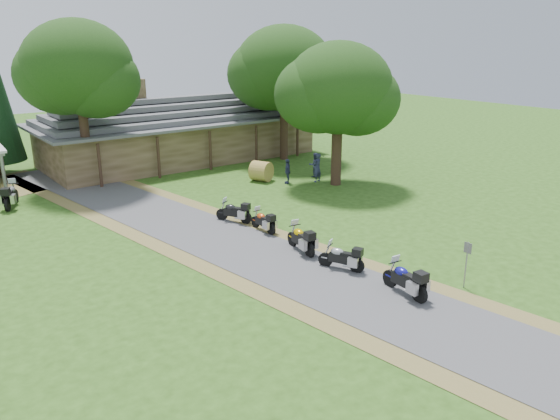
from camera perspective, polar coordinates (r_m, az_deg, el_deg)
ground at (r=21.37m, az=5.45°, el=-7.77°), size 120.00×120.00×0.00m
driveway at (r=23.92m, az=-1.93°, el=-4.83°), size 51.95×51.95×0.00m
lodge at (r=43.18m, az=-10.38°, el=8.45°), size 21.40×9.40×4.90m
motorcycle_row_a at (r=20.75m, az=12.93°, el=-6.93°), size 0.84×2.02×1.34m
motorcycle_row_b at (r=22.48m, az=6.42°, el=-4.80°), size 1.26×1.83×1.20m
motorcycle_row_c at (r=24.19m, az=2.19°, el=-2.90°), size 0.91×2.00×1.32m
motorcycle_row_d at (r=26.74m, az=-1.78°, el=-1.05°), size 0.55×1.68×1.15m
motorcycle_row_e at (r=28.13m, az=-4.86°, el=-0.07°), size 1.37×1.85×1.23m
motorcycle_carport_b at (r=34.08m, az=-26.33°, el=1.49°), size 1.57×2.24×1.47m
person_a at (r=35.93m, az=3.92°, el=4.71°), size 0.72×0.59×2.24m
person_b at (r=37.23m, az=3.65°, el=4.94°), size 0.66×0.58×1.95m
person_c at (r=35.50m, az=0.80°, el=4.30°), size 0.64×0.66×1.89m
hay_bale at (r=36.19m, az=-1.97°, el=4.08°), size 1.69×1.63×1.32m
sign_post at (r=21.83m, az=18.86°, el=-5.47°), size 0.33×0.06×1.85m
oak_lodge_left at (r=36.18m, az=-20.15°, el=11.61°), size 6.66×6.66×11.98m
oak_lodge_right at (r=42.11m, az=0.42°, el=12.79°), size 7.45×7.45×11.15m
oak_driveway at (r=34.67m, az=6.07°, el=10.62°), size 6.67×6.67×9.92m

